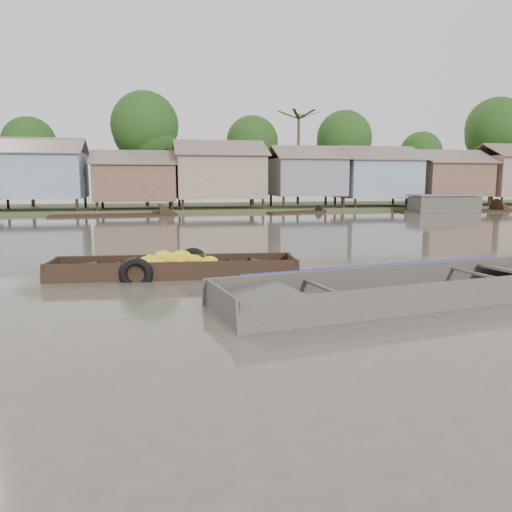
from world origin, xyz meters
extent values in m
plane|color=#52493F|center=(0.00, 0.00, 0.00)|extent=(120.00, 120.00, 0.00)
cube|color=#384723|center=(0.00, 33.00, 0.00)|extent=(120.00, 12.00, 0.50)
cube|color=#788EA5|center=(-10.50, 29.50, 2.70)|extent=(6.20, 5.20, 3.20)
cube|color=brown|center=(-10.50, 28.10, 4.75)|extent=(6.60, 3.02, 1.28)
cube|color=brown|center=(-10.50, 30.90, 4.75)|extent=(6.60, 3.02, 1.28)
cube|color=brown|center=(-3.80, 29.50, 2.20)|extent=(5.80, 4.60, 2.70)
cube|color=brown|center=(-3.80, 28.26, 4.00)|extent=(6.20, 2.67, 1.14)
cube|color=brown|center=(-3.80, 30.74, 4.00)|extent=(6.20, 2.67, 1.14)
cube|color=gray|center=(2.50, 29.50, 2.65)|extent=(6.50, 5.30, 3.30)
cube|color=brown|center=(2.50, 28.07, 4.75)|extent=(6.90, 3.08, 1.31)
cube|color=brown|center=(2.50, 30.93, 4.75)|extent=(6.90, 3.08, 1.31)
cube|color=slate|center=(9.50, 29.50, 2.60)|extent=(5.40, 4.70, 2.90)
cube|color=brown|center=(9.50, 28.23, 4.50)|extent=(5.80, 2.73, 1.17)
cube|color=brown|center=(9.50, 30.77, 4.50)|extent=(5.80, 2.73, 1.17)
cube|color=#788EA5|center=(15.50, 29.50, 2.50)|extent=(6.00, 5.00, 3.10)
cube|color=brown|center=(15.50, 28.15, 4.50)|extent=(6.40, 2.90, 1.24)
cube|color=brown|center=(15.50, 30.85, 4.50)|extent=(6.40, 2.90, 1.24)
cube|color=brown|center=(22.00, 29.50, 2.45)|extent=(5.70, 4.90, 2.80)
cube|color=brown|center=(22.00, 28.18, 4.30)|extent=(6.10, 2.85, 1.21)
cube|color=brown|center=(22.00, 30.82, 4.30)|extent=(6.10, 2.85, 1.21)
cube|color=brown|center=(28.50, 30.88, 4.85)|extent=(6.70, 2.96, 1.26)
cylinder|color=#473323|center=(-12.00, 34.00, 2.45)|extent=(0.28, 0.28, 4.90)
sphere|color=#113712|center=(-12.00, 34.00, 5.25)|extent=(4.20, 4.20, 4.20)
cylinder|color=#473323|center=(-3.00, 33.00, 3.15)|extent=(0.28, 0.28, 6.30)
sphere|color=#113712|center=(-3.00, 33.00, 6.75)|extent=(5.40, 5.40, 5.40)
cylinder|color=#473323|center=(6.00, 34.00, 2.62)|extent=(0.28, 0.28, 5.25)
sphere|color=#113712|center=(6.00, 34.00, 5.62)|extent=(4.50, 4.50, 4.50)
cylinder|color=#473323|center=(14.00, 33.00, 2.80)|extent=(0.28, 0.28, 5.60)
sphere|color=#113712|center=(14.00, 33.00, 6.00)|extent=(4.80, 4.80, 4.80)
cylinder|color=#473323|center=(22.00, 34.00, 2.27)|extent=(0.28, 0.28, 4.55)
sphere|color=#113712|center=(22.00, 34.00, 4.88)|extent=(3.90, 3.90, 3.90)
cylinder|color=#473323|center=(29.00, 33.00, 3.32)|extent=(0.28, 0.28, 6.65)
sphere|color=#113712|center=(29.00, 33.00, 7.12)|extent=(5.70, 5.70, 5.70)
cylinder|color=#473323|center=(10.00, 33.50, 4.00)|extent=(0.24, 0.24, 8.00)
cube|color=black|center=(-2.07, 3.54, -0.08)|extent=(6.12, 1.69, 0.08)
cube|color=black|center=(-2.01, 4.19, 0.16)|extent=(6.17, 0.71, 0.57)
cube|color=black|center=(-2.13, 2.88, 0.16)|extent=(6.17, 0.71, 0.57)
cube|color=black|center=(0.94, 3.27, 0.16)|extent=(0.18, 1.34, 0.54)
cube|color=black|center=(0.41, 3.31, 0.23)|extent=(1.15, 1.25, 0.21)
cube|color=black|center=(-5.08, 3.81, 0.16)|extent=(0.18, 1.34, 0.54)
cube|color=black|center=(-4.56, 3.76, 0.23)|extent=(1.15, 1.25, 0.21)
cube|color=black|center=(-3.51, 3.66, 0.28)|extent=(0.21, 1.29, 0.05)
cube|color=black|center=(-0.63, 3.41, 0.28)|extent=(0.21, 1.29, 0.05)
ellipsoid|color=yellow|center=(-2.80, 3.38, 0.27)|extent=(0.46, 0.34, 0.27)
ellipsoid|color=yellow|center=(-2.48, 3.28, 0.34)|extent=(0.40, 0.30, 0.23)
ellipsoid|color=yellow|center=(-1.35, 3.78, 0.24)|extent=(0.45, 0.33, 0.26)
ellipsoid|color=yellow|center=(-2.90, 3.40, 0.27)|extent=(0.52, 0.38, 0.30)
ellipsoid|color=yellow|center=(-1.76, 3.88, 0.27)|extent=(0.45, 0.33, 0.26)
ellipsoid|color=yellow|center=(-1.71, 3.92, 0.26)|extent=(0.43, 0.32, 0.25)
ellipsoid|color=yellow|center=(-2.12, 3.68, 0.39)|extent=(0.50, 0.37, 0.29)
ellipsoid|color=yellow|center=(-2.35, 3.62, 0.49)|extent=(0.50, 0.36, 0.29)
ellipsoid|color=yellow|center=(-2.00, 3.16, 0.23)|extent=(0.42, 0.31, 0.25)
ellipsoid|color=yellow|center=(-2.88, 3.29, 0.22)|extent=(0.51, 0.38, 0.30)
ellipsoid|color=yellow|center=(-2.03, 3.63, 0.47)|extent=(0.40, 0.29, 0.23)
ellipsoid|color=yellow|center=(-1.18, 3.69, 0.29)|extent=(0.51, 0.38, 0.30)
ellipsoid|color=yellow|center=(-1.59, 3.32, 0.42)|extent=(0.41, 0.30, 0.24)
ellipsoid|color=yellow|center=(-1.07, 3.07, 0.21)|extent=(0.44, 0.32, 0.25)
ellipsoid|color=yellow|center=(-1.27, 3.31, 0.31)|extent=(0.48, 0.35, 0.28)
ellipsoid|color=yellow|center=(-2.00, 3.42, 0.39)|extent=(0.47, 0.34, 0.27)
ellipsoid|color=yellow|center=(-1.68, 3.44, 0.40)|extent=(0.48, 0.35, 0.28)
ellipsoid|color=yellow|center=(-2.31, 3.47, 0.40)|extent=(0.49, 0.36, 0.28)
ellipsoid|color=yellow|center=(-2.19, 3.38, 0.45)|extent=(0.50, 0.37, 0.29)
ellipsoid|color=yellow|center=(-1.90, 3.48, 0.49)|extent=(0.53, 0.39, 0.31)
ellipsoid|color=yellow|center=(-3.06, 3.77, 0.25)|extent=(0.48, 0.35, 0.28)
ellipsoid|color=yellow|center=(-3.09, 3.57, 0.18)|extent=(0.41, 0.30, 0.24)
ellipsoid|color=yellow|center=(-2.31, 3.70, 0.37)|extent=(0.46, 0.34, 0.27)
ellipsoid|color=yellow|center=(-2.76, 3.67, 0.36)|extent=(0.45, 0.33, 0.26)
ellipsoid|color=yellow|center=(-2.23, 3.76, 0.35)|extent=(0.47, 0.34, 0.27)
ellipsoid|color=yellow|center=(-2.62, 3.65, 0.39)|extent=(0.52, 0.39, 0.30)
ellipsoid|color=yellow|center=(-2.21, 3.82, 0.31)|extent=(0.43, 0.31, 0.25)
ellipsoid|color=yellow|center=(-3.06, 3.26, 0.16)|extent=(0.42, 0.31, 0.24)
cylinder|color=#3F6626|center=(-2.62, 3.58, 0.48)|extent=(0.04, 0.04, 0.20)
cylinder|color=#3F6626|center=(-1.85, 3.52, 0.48)|extent=(0.04, 0.04, 0.20)
cylinder|color=#3F6626|center=(-1.31, 3.47, 0.48)|extent=(0.04, 0.04, 0.20)
torus|color=black|center=(-1.57, 4.24, 0.19)|extent=(0.85, 0.27, 0.84)
torus|color=black|center=(-3.01, 2.87, 0.19)|extent=(0.82, 0.27, 0.81)
cube|color=#443E39|center=(2.55, 0.01, -0.08)|extent=(8.26, 3.06, 0.08)
cube|color=#443E39|center=(2.38, 0.99, 0.21)|extent=(8.17, 1.54, 0.66)
cube|color=#443E39|center=(2.71, -0.96, 0.21)|extent=(8.17, 1.54, 0.66)
cube|color=#443E39|center=(-1.43, -0.66, 0.21)|extent=(0.39, 2.00, 0.63)
cube|color=#443E39|center=(-0.74, -0.54, 0.29)|extent=(1.67, 1.95, 0.25)
cube|color=#443E39|center=(0.64, -0.31, 0.34)|extent=(0.42, 1.93, 0.05)
cube|color=#443E39|center=(4.45, 0.34, 0.34)|extent=(0.42, 1.93, 0.05)
cube|color=#665E54|center=(2.55, 0.01, -0.03)|extent=(6.32, 2.58, 0.02)
cube|color=navy|center=(2.37, 1.05, 0.46)|extent=(6.60, 1.20, 0.16)
torus|color=olive|center=(4.46, 0.00, 0.00)|extent=(0.46, 0.46, 0.07)
torus|color=olive|center=(4.46, 0.00, 0.04)|extent=(0.37, 0.37, 0.07)
cube|color=black|center=(7.63, 25.99, -0.05)|extent=(4.45, 2.13, 0.35)
cube|color=black|center=(-5.54, 25.40, -0.05)|extent=(7.43, 1.94, 0.35)
cube|color=black|center=(19.57, 25.06, -0.05)|extent=(8.44, 2.10, 0.35)
cube|color=black|center=(19.00, 25.00, 0.55)|extent=(5.00, 2.00, 1.20)
camera|label=1|loc=(-2.58, -9.10, 2.41)|focal=35.00mm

